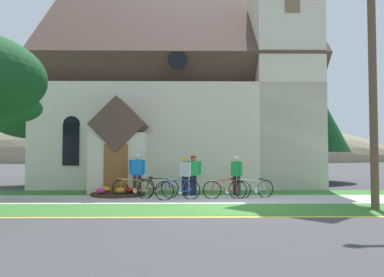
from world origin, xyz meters
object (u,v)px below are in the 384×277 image
at_px(cyclist_in_yellow_jersey, 137,171).
at_px(cyclist_in_red_jersey, 193,172).
at_px(bicycle_blue, 133,188).
at_px(yard_deciduous_tree, 37,114).
at_px(bicycle_black, 158,188).
at_px(cyclist_in_blue_jersey, 237,172).
at_px(church_sign, 121,164).
at_px(roadside_conifer, 313,116).
at_px(cyclist_in_green_jersey, 185,173).
at_px(bicycle_orange, 178,190).
at_px(bicycle_red, 225,189).
at_px(bicycle_white, 254,189).
at_px(utility_pole, 369,44).

relative_size(cyclist_in_yellow_jersey, cyclist_in_red_jersey, 1.04).
distance_m(bicycle_blue, yard_deciduous_tree, 8.43).
relative_size(bicycle_black, cyclist_in_yellow_jersey, 0.97).
height_order(cyclist_in_blue_jersey, cyclist_in_red_jersey, cyclist_in_red_jersey).
bearing_deg(bicycle_blue, bicycle_black, 13.00).
bearing_deg(church_sign, bicycle_black, -35.88).
bearing_deg(roadside_conifer, yard_deciduous_tree, -169.80).
bearing_deg(cyclist_in_green_jersey, yard_deciduous_tree, 151.31).
xyz_separation_m(bicycle_orange, cyclist_in_yellow_jersey, (-1.67, 1.11, 0.63)).
xyz_separation_m(bicycle_red, cyclist_in_yellow_jersey, (-3.44, 0.83, 0.64)).
relative_size(church_sign, bicycle_orange, 1.18).
bearing_deg(cyclist_in_green_jersey, cyclist_in_blue_jersey, -0.31).
height_order(bicycle_black, cyclist_in_yellow_jersey, cyclist_in_yellow_jersey).
bearing_deg(cyclist_in_yellow_jersey, cyclist_in_blue_jersey, 2.15).
distance_m(church_sign, bicycle_red, 4.67).
distance_m(bicycle_black, cyclist_in_yellow_jersey, 1.11).
bearing_deg(bicycle_white, cyclist_in_red_jersey, 159.82).
height_order(bicycle_blue, yard_deciduous_tree, yard_deciduous_tree).
distance_m(church_sign, bicycle_white, 5.67).
relative_size(bicycle_red, bicycle_white, 1.04).
distance_m(bicycle_red, utility_pole, 6.89).
bearing_deg(bicycle_white, cyclist_in_yellow_jersey, 172.18).
xyz_separation_m(bicycle_blue, roadside_conifer, (9.77, 7.84, 3.62)).
relative_size(bicycle_blue, utility_pole, 0.18).
xyz_separation_m(church_sign, bicycle_orange, (2.48, -1.97, -0.90)).
bearing_deg(roadside_conifer, bicycle_black, -139.20).
xyz_separation_m(bicycle_black, cyclist_in_green_jersey, (1.06, 0.51, 0.53)).
relative_size(bicycle_orange, bicycle_blue, 0.99).
xyz_separation_m(bicycle_white, cyclist_in_green_jersey, (-2.66, 0.79, 0.54)).
bearing_deg(cyclist_in_red_jersey, utility_pole, -33.62).
relative_size(bicycle_orange, cyclist_in_green_jersey, 1.07).
bearing_deg(roadside_conifer, bicycle_orange, -133.72).
distance_m(bicycle_black, cyclist_in_green_jersey, 1.29).
height_order(bicycle_orange, utility_pole, utility_pole).
bearing_deg(bicycle_black, bicycle_orange, -43.06).
distance_m(bicycle_blue, roadside_conifer, 13.04).
bearing_deg(utility_pole, cyclist_in_yellow_jersey, 156.21).
bearing_deg(roadside_conifer, cyclist_in_yellow_jersey, -143.09).
height_order(bicycle_black, cyclist_in_blue_jersey, cyclist_in_blue_jersey).
height_order(church_sign, cyclist_in_green_jersey, church_sign).
distance_m(cyclist_in_green_jersey, yard_deciduous_tree, 9.40).
relative_size(bicycle_red, cyclist_in_yellow_jersey, 0.99).
bearing_deg(cyclist_in_blue_jersey, cyclist_in_red_jersey, 177.51).
bearing_deg(bicycle_blue, cyclist_in_green_jersey, 19.90).
bearing_deg(cyclist_in_yellow_jersey, bicycle_black, -22.01).
xyz_separation_m(bicycle_white, cyclist_in_blue_jersey, (-0.57, 0.78, 0.58)).
height_order(bicycle_blue, cyclist_in_yellow_jersey, cyclist_in_yellow_jersey).
relative_size(cyclist_in_red_jersey, cyclist_in_green_jersey, 1.04).
bearing_deg(cyclist_in_green_jersey, bicycle_blue, -160.10).
distance_m(utility_pole, yard_deciduous_tree, 15.80).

